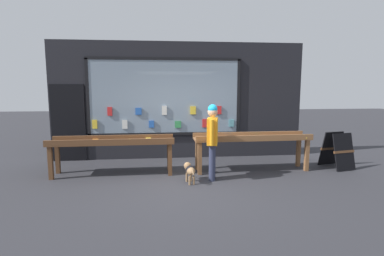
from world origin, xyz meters
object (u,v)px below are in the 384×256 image
display_table_right (252,141)px  sandwich_board_sign (337,150)px  person_browsing (212,136)px  small_dog (190,170)px  display_table_left (113,144)px

display_table_right → sandwich_board_sign: size_ratio=3.17×
person_browsing → small_dog: bearing=119.4°
display_table_left → sandwich_board_sign: size_ratio=3.17×
display_table_left → sandwich_board_sign: bearing=-0.0°
display_table_left → sandwich_board_sign: (5.51, -0.00, -0.26)m
display_table_left → person_browsing: bearing=-16.2°
display_table_right → small_dog: size_ratio=4.83×
display_table_left → display_table_right: (3.31, -0.00, 0.02)m
display_table_right → person_browsing: size_ratio=1.70×
display_table_right → sandwich_board_sign: (2.21, -0.00, -0.28)m
display_table_right → sandwich_board_sign: bearing=-0.0°
display_table_left → display_table_right: bearing=-0.0°
display_table_left → person_browsing: 2.33m
display_table_right → person_browsing: person_browsing is taller
display_table_right → person_browsing: 1.28m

